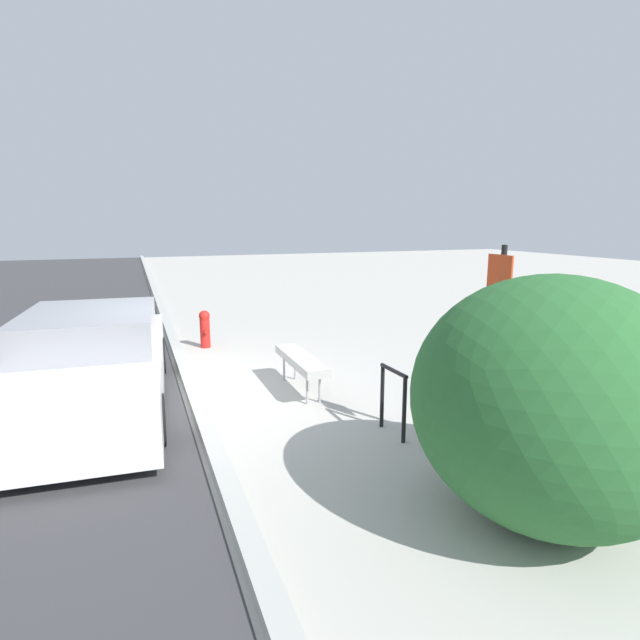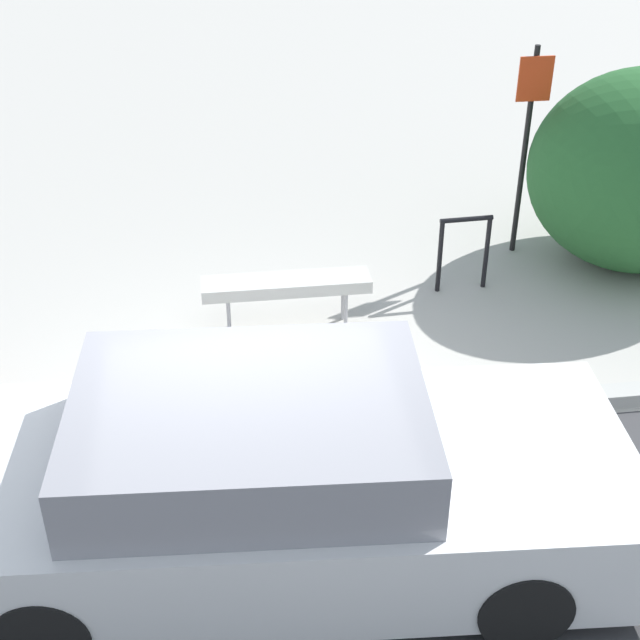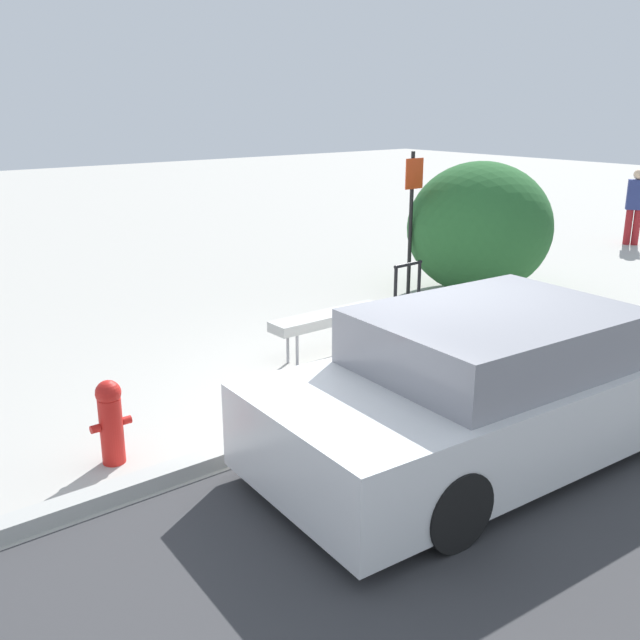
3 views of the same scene
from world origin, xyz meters
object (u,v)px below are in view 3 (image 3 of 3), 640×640
at_px(fire_hydrant, 111,419).
at_px(bench, 329,318).
at_px(parked_car_near, 502,385).
at_px(bike_rack, 407,285).
at_px(sign_post, 412,212).
at_px(pedestrian, 635,205).

bearing_deg(fire_hydrant, bench, 16.94).
bearing_deg(parked_car_near, bike_rack, 60.45).
bearing_deg(sign_post, bench, -154.09).
distance_m(bike_rack, sign_post, 1.43).
relative_size(bike_rack, parked_car_near, 0.17).
height_order(bench, sign_post, sign_post).
bearing_deg(fire_hydrant, parked_car_near, -33.85).
relative_size(bench, parked_car_near, 0.34).
bearing_deg(bike_rack, fire_hydrant, -163.45).
distance_m(bike_rack, parked_car_near, 4.09).
xyz_separation_m(pedestrian, parked_car_near, (-10.09, -4.34, -0.25)).
relative_size(sign_post, parked_car_near, 0.48).
distance_m(fire_hydrant, parked_car_near, 3.43).
height_order(bench, pedestrian, pedestrian).
height_order(sign_post, parked_car_near, sign_post).
bearing_deg(sign_post, fire_hydrant, -158.82).
relative_size(bike_rack, fire_hydrant, 1.08).
height_order(fire_hydrant, parked_car_near, parked_car_near).
bearing_deg(bike_rack, sign_post, 43.45).
relative_size(bike_rack, pedestrian, 0.51).
height_order(bench, fire_hydrant, fire_hydrant).
distance_m(sign_post, parked_car_near, 5.25).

